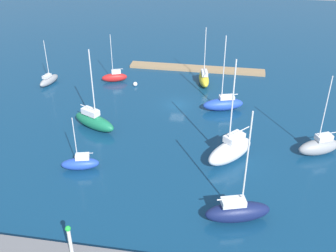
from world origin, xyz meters
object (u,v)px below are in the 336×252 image
Objects in this scene: sailboat_green_lone_north at (94,121)px; sailboat_gray_far_south at (49,80)px; sailboat_blue_near_pier at (80,163)px; sailboat_red_outer_mooring at (115,77)px; sailboat_navy_far_north at (237,211)px; pier_dock at (197,69)px; harbor_beacon at (70,238)px; sailboat_gray_off_beacon at (319,146)px; sailboat_blue_west_end at (223,104)px; sailboat_yellow_mid_basin at (204,78)px; sailboat_white_east_end at (230,150)px; mooring_buoy_white at (135,84)px.

sailboat_green_lone_north is 1.52× the size of sailboat_gray_far_south.
sailboat_blue_near_pier is 0.84× the size of sailboat_red_outer_mooring.
sailboat_green_lone_north is at bearing -96.02° from sailboat_blue_near_pier.
sailboat_gray_far_south is (35.86, -30.77, -0.44)m from sailboat_navy_far_north.
pier_dock is 51.85m from harbor_beacon.
sailboat_blue_west_end is (13.84, -10.81, -0.11)m from sailboat_gray_off_beacon.
sailboat_blue_west_end is at bearing -83.66° from sailboat_gray_far_south.
harbor_beacon is 0.44× the size of sailboat_gray_far_south.
sailboat_green_lone_north is 0.92× the size of sailboat_navy_far_north.
pier_dock is at bearing -170.12° from sailboat_red_outer_mooring.
sailboat_blue_west_end reaches higher than sailboat_yellow_mid_basin.
sailboat_white_east_end is (1.24, -11.57, 0.33)m from sailboat_navy_far_north.
sailboat_blue_near_pier is 9.66× the size of mooring_buoy_white.
sailboat_white_east_end is (-7.85, 30.84, 1.39)m from pier_dock.
sailboat_yellow_mid_basin reaches higher than pier_dock.
sailboat_yellow_mid_basin is 24.30m from sailboat_green_lone_north.
mooring_buoy_white is (12.62, 2.93, -0.81)m from sailboat_yellow_mid_basin.
sailboat_navy_far_north is (-23.97, 34.07, 0.36)m from sailboat_red_outer_mooring.
sailboat_navy_far_north is at bearing 120.96° from mooring_buoy_white.
sailboat_blue_west_end reaches higher than mooring_buoy_white.
harbor_beacon is 0.34× the size of sailboat_yellow_mid_basin.
sailboat_green_lone_north is 16.23m from mooring_buoy_white.
sailboat_yellow_mid_basin is at bearing -166.94° from mooring_buoy_white.
sailboat_blue_near_pier reaches higher than harbor_beacon.
sailboat_gray_far_south reaches higher than pier_dock.
sailboat_white_east_end reaches higher than sailboat_blue_near_pier.
sailboat_red_outer_mooring is 22.58m from sailboat_blue_west_end.
harbor_beacon is 44.43m from sailboat_gray_far_south.
sailboat_red_outer_mooring is (8.00, -42.95, -2.44)m from harbor_beacon.
pier_dock is at bearing -97.65° from harbor_beacon.
mooring_buoy_white is (-1.07, -26.45, -0.52)m from sailboat_blue_near_pier.
sailboat_gray_off_beacon is 32.89m from sailboat_blue_near_pier.
sailboat_white_east_end is at bearing 115.89° from sailboat_red_outer_mooring.
sailboat_white_east_end reaches higher than sailboat_blue_west_end.
mooring_buoy_white is (3.65, -41.59, -2.99)m from harbor_beacon.
harbor_beacon is 37.31m from sailboat_blue_west_end.
sailboat_green_lone_north reaches higher than sailboat_gray_far_south.
sailboat_yellow_mid_basin is at bearing 83.92° from sailboat_navy_far_north.
sailboat_green_lone_north is 21.48m from sailboat_blue_west_end.
sailboat_navy_far_north is (-15.97, -8.88, -2.08)m from harbor_beacon.
sailboat_yellow_mid_basin is (-8.96, -44.51, -2.19)m from harbor_beacon.
sailboat_yellow_mid_basin is at bearing -73.52° from sailboat_gray_off_beacon.
sailboat_blue_west_end is (-32.98, 4.77, 0.29)m from sailboat_gray_far_south.
sailboat_yellow_mid_basin is 0.78× the size of sailboat_navy_far_north.
sailboat_yellow_mid_basin is at bearing -65.85° from sailboat_gray_far_south.
sailboat_blue_near_pier is 0.92× the size of sailboat_gray_far_south.
harbor_beacon is 0.29× the size of sailboat_blue_west_end.
sailboat_navy_far_north reaches higher than sailboat_gray_off_beacon.
harbor_beacon is at bearing 156.94° from sailboat_yellow_mid_basin.
sailboat_blue_near_pier is (11.61, 36.16, 0.68)m from pier_dock.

